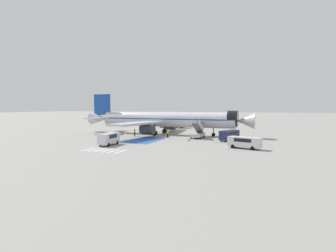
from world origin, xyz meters
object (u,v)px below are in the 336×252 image
at_px(baggage_cart, 117,134).
at_px(traffic_cone_2, 127,133).
at_px(service_van_1, 244,142).
at_px(boarding_stairs_forward, 198,133).
at_px(ground_crew_1, 154,133).
at_px(service_van_0, 109,138).
at_px(ground_crew_0, 135,132).
at_px(traffic_cone_1, 157,135).
at_px(traffic_cone_0, 189,139).
at_px(airliner, 164,120).
at_px(fuel_tanker, 173,122).
at_px(service_van_2, 229,135).
at_px(ground_crew_2, 168,133).

height_order(baggage_cart, traffic_cone_2, baggage_cart).
bearing_deg(service_van_1, boarding_stairs_forward, 59.28).
distance_m(service_van_1, traffic_cone_2, 31.75).
relative_size(boarding_stairs_forward, ground_crew_1, 3.28).
height_order(service_van_0, ground_crew_0, service_van_0).
height_order(service_van_0, traffic_cone_1, service_van_0).
bearing_deg(traffic_cone_2, traffic_cone_0, -21.34).
relative_size(service_van_0, service_van_1, 0.90).
relative_size(service_van_1, traffic_cone_0, 8.53).
distance_m(airliner, fuel_tanker, 21.34).
xyz_separation_m(boarding_stairs_forward, ground_crew_0, (-14.63, -1.45, -0.04)).
distance_m(service_van_2, baggage_cart, 26.73).
height_order(ground_crew_0, traffic_cone_0, ground_crew_0).
xyz_separation_m(traffic_cone_0, traffic_cone_1, (-9.35, 5.81, -0.07)).
xyz_separation_m(boarding_stairs_forward, fuel_tanker, (-14.57, 25.29, 0.84)).
relative_size(baggage_cart, ground_crew_0, 1.67).
bearing_deg(boarding_stairs_forward, service_van_0, -126.05).
distance_m(airliner, traffic_cone_1, 5.41).
distance_m(service_van_1, traffic_cone_0, 12.69).
height_order(airliner, ground_crew_2, airliner).
relative_size(airliner, ground_crew_0, 25.47).
bearing_deg(airliner, ground_crew_1, -0.20).
bearing_deg(traffic_cone_1, service_van_0, -98.33).
bearing_deg(service_van_0, ground_crew_2, 64.82).
distance_m(fuel_tanker, traffic_cone_1, 25.45).
bearing_deg(airliner, baggage_cart, -59.80).
bearing_deg(baggage_cart, service_van_2, 6.43).
bearing_deg(traffic_cone_2, service_van_2, -8.88).
distance_m(service_van_0, service_van_1, 23.18).
bearing_deg(boarding_stairs_forward, service_van_2, -17.81).
bearing_deg(traffic_cone_0, ground_crew_1, 154.00).
height_order(fuel_tanker, ground_crew_2, fuel_tanker).
distance_m(ground_crew_1, traffic_cone_0, 10.62).
bearing_deg(baggage_cart, traffic_cone_2, 69.67).
xyz_separation_m(traffic_cone_1, traffic_cone_2, (-8.48, 1.16, 0.07)).
height_order(service_van_0, ground_crew_1, service_van_0).
height_order(service_van_2, ground_crew_0, service_van_2).
bearing_deg(ground_crew_1, service_van_2, -0.40).
xyz_separation_m(fuel_tanker, traffic_cone_2, (-3.67, -23.78, -1.53)).
bearing_deg(traffic_cone_2, traffic_cone_1, -7.78).
bearing_deg(ground_crew_2, airliner, 132.04).
bearing_deg(ground_crew_2, baggage_cart, -170.29).
xyz_separation_m(fuel_tanker, traffic_cone_1, (4.81, -24.94, -1.59)).
bearing_deg(boarding_stairs_forward, ground_crew_0, -173.03).
xyz_separation_m(service_van_1, ground_crew_1, (-20.59, 10.82, -0.23)).
height_order(boarding_stairs_forward, traffic_cone_1, boarding_stairs_forward).
bearing_deg(service_van_1, traffic_cone_1, 76.40).
bearing_deg(service_van_2, baggage_cart, -161.58).
relative_size(fuel_tanker, ground_crew_2, 5.30).
distance_m(fuel_tanker, service_van_1, 44.72).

